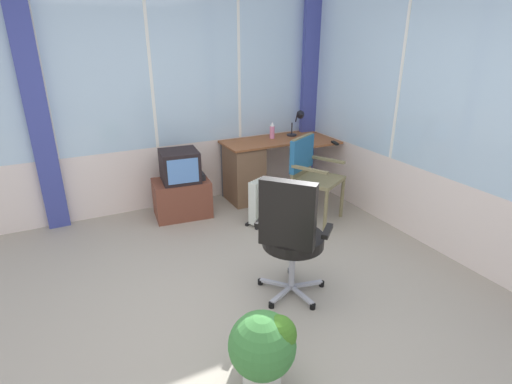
% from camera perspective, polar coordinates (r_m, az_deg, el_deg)
% --- Properties ---
extents(ground, '(5.36, 5.77, 0.06)m').
position_cam_1_polar(ground, '(3.28, -2.02, -17.62)').
color(ground, '#9D9483').
extents(north_window_panel, '(4.36, 0.07, 2.67)m').
position_cam_1_polar(north_window_panel, '(4.88, -14.54, 12.76)').
color(north_window_panel, silver).
rests_on(north_window_panel, ground).
extents(east_window_panel, '(0.07, 4.77, 2.67)m').
position_cam_1_polar(east_window_panel, '(4.05, 27.78, 9.14)').
color(east_window_panel, silver).
rests_on(east_window_panel, ground).
extents(curtain_north_left, '(0.22, 0.07, 2.57)m').
position_cam_1_polar(curtain_north_left, '(4.70, -28.76, 9.87)').
color(curtain_north_left, '#3E4796').
rests_on(curtain_north_left, ground).
extents(curtain_corner, '(0.23, 0.08, 2.57)m').
position_cam_1_polar(curtain_corner, '(5.60, 7.59, 13.86)').
color(curtain_corner, '#3E4796').
rests_on(curtain_corner, ground).
extents(desk, '(1.39, 0.78, 0.76)m').
position_cam_1_polar(desk, '(5.13, -1.05, 3.25)').
color(desk, brown).
rests_on(desk, ground).
extents(desk_lamp, '(0.23, 0.20, 0.35)m').
position_cam_1_polar(desk_lamp, '(5.36, 6.18, 10.27)').
color(desk_lamp, black).
rests_on(desk_lamp, desk).
extents(tv_remote, '(0.08, 0.16, 0.02)m').
position_cam_1_polar(tv_remote, '(5.08, 11.20, 6.88)').
color(tv_remote, black).
rests_on(tv_remote, desk).
extents(spray_bottle, '(0.06, 0.06, 0.22)m').
position_cam_1_polar(spray_bottle, '(5.24, 2.32, 8.78)').
color(spray_bottle, pink).
rests_on(spray_bottle, desk).
extents(wooden_armchair, '(0.65, 0.65, 0.97)m').
position_cam_1_polar(wooden_armchair, '(4.61, 7.53, 3.59)').
color(wooden_armchair, olive).
rests_on(wooden_armchair, ground).
extents(office_chair, '(0.61, 0.61, 1.07)m').
position_cam_1_polar(office_chair, '(3.13, 4.97, -5.65)').
color(office_chair, '#B7B7BF').
rests_on(office_chair, ground).
extents(tv_on_stand, '(0.68, 0.50, 0.80)m').
position_cam_1_polar(tv_on_stand, '(4.77, -10.58, 0.65)').
color(tv_on_stand, brown).
rests_on(tv_on_stand, ground).
extents(space_heater, '(0.33, 0.27, 0.53)m').
position_cam_1_polar(space_heater, '(4.52, 0.50, -1.36)').
color(space_heater, silver).
rests_on(space_heater, ground).
extents(potted_plant, '(0.41, 0.41, 0.52)m').
position_cam_1_polar(potted_plant, '(2.57, 1.17, -21.22)').
color(potted_plant, silver).
rests_on(potted_plant, ground).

